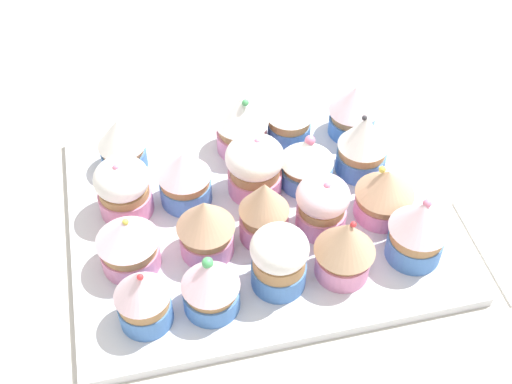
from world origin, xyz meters
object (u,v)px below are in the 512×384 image
object	(u,v)px
cupcake_3	(345,248)
cupcake_4	(419,229)
cupcake_8	(322,204)
cupcake_12	(255,166)
cupcake_1	(210,285)
cupcake_2	(280,259)
cupcake_0	(142,297)
cupcake_18	(353,110)
cupcake_13	(307,161)
cupcake_16	(241,124)
cupcake_5	(128,243)
cupcake_15	(121,143)
cupcake_7	(268,210)
cupcake_11	(185,177)
cupcake_6	(206,226)
cupcake_14	(363,145)
cupcake_17	(290,116)
cupcake_9	(385,192)
cupcake_10	(123,188)
baking_tray	(256,214)

from	to	relation	value
cupcake_3	cupcake_4	bearing A→B (deg)	3.34
cupcake_8	cupcake_12	distance (cm)	9.07
cupcake_1	cupcake_2	bearing A→B (deg)	9.61
cupcake_0	cupcake_1	bearing A→B (deg)	1.36
cupcake_8	cupcake_18	distance (cm)	16.22
cupcake_0	cupcake_4	size ratio (longest dim) A/B	0.95
cupcake_13	cupcake_8	bearing A→B (deg)	-92.66
cupcake_12	cupcake_16	bearing A→B (deg)	89.75
cupcake_13	cupcake_18	size ratio (longest dim) A/B	0.97
cupcake_5	cupcake_4	bearing A→B (deg)	-10.80
cupcake_15	cupcake_18	bearing A→B (deg)	-0.67
cupcake_1	cupcake_16	bearing A→B (deg)	70.32
cupcake_2	cupcake_13	xyz separation A→B (cm)	(6.53, 13.20, -0.66)
cupcake_7	cupcake_11	bearing A→B (deg)	137.04
cupcake_6	cupcake_14	world-z (taller)	cupcake_14
cupcake_11	cupcake_17	world-z (taller)	cupcake_17
cupcake_0	cupcake_9	xyz separation A→B (cm)	(27.07, 7.89, -0.47)
cupcake_1	cupcake_5	xyz separation A→B (cm)	(-7.19, 7.00, -0.01)
cupcake_4	cupcake_6	bearing A→B (deg)	165.42
cupcake_10	cupcake_13	xyz separation A→B (cm)	(20.66, -0.27, -0.32)
cupcake_6	cupcake_9	size ratio (longest dim) A/B	1.10
cupcake_2	cupcake_12	bearing A→B (deg)	87.88
cupcake_5	cupcake_14	xyz separation A→B (cm)	(27.73, 7.85, 0.56)
cupcake_11	cupcake_18	size ratio (longest dim) A/B	1.02
baking_tray	cupcake_10	distance (cm)	15.00
cupcake_14	cupcake_2	bearing A→B (deg)	-134.37
cupcake_6	cupcake_1	bearing A→B (deg)	-96.61
cupcake_0	cupcake_15	size ratio (longest dim) A/B	1.09
cupcake_7	cupcake_14	distance (cm)	14.97
cupcake_5	cupcake_16	xyz separation A→B (cm)	(14.93, 14.64, 0.50)
cupcake_0	cupcake_4	bearing A→B (deg)	3.30
cupcake_5	cupcake_16	world-z (taller)	cupcake_16
cupcake_2	cupcake_18	size ratio (longest dim) A/B	1.08
cupcake_5	cupcake_12	distance (cm)	16.68
cupcake_16	cupcake_5	bearing A→B (deg)	-135.56
cupcake_2	cupcake_4	world-z (taller)	cupcake_4
cupcake_1	cupcake_18	size ratio (longest dim) A/B	1.02
cupcake_18	cupcake_1	bearing A→B (deg)	-135.28
baking_tray	cupcake_9	size ratio (longest dim) A/B	6.02
cupcake_7	cupcake_15	bearing A→B (deg)	134.42
baking_tray	cupcake_10	size ratio (longest dim) A/B	5.62
cupcake_16	cupcake_18	distance (cm)	13.91
cupcake_12	cupcake_14	size ratio (longest dim) A/B	0.93
cupcake_8	cupcake_10	world-z (taller)	cupcake_10
cupcake_11	cupcake_14	xyz separation A→B (cm)	(20.74, 0.17, 0.41)
cupcake_3	cupcake_12	bearing A→B (deg)	114.22
cupcake_0	cupcake_12	size ratio (longest dim) A/B	1.03
cupcake_7	cupcake_11	distance (cm)	10.50
cupcake_12	cupcake_14	distance (cm)	12.84
cupcake_9	cupcake_14	size ratio (longest dim) A/B	0.84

